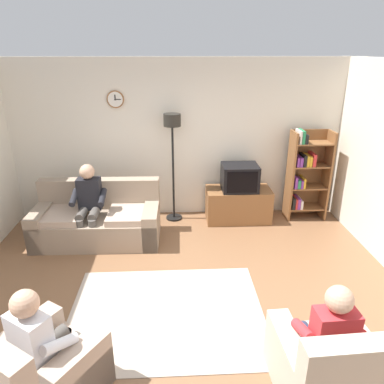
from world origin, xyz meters
TOP-DOWN VIEW (x-y plane):
  - ground_plane at (0.00, 0.00)m, footprint 12.00×12.00m
  - back_wall_assembly at (-0.00, 2.66)m, footprint 6.20×0.17m
  - couch at (-1.28, 1.67)m, footprint 1.92×0.92m
  - tv_stand at (1.03, 2.25)m, footprint 1.10×0.56m
  - tv at (1.03, 2.23)m, footprint 0.60×0.49m
  - bookshelf at (2.18, 2.32)m, footprint 0.68×0.36m
  - floor_lamp at (-0.09, 2.35)m, footprint 0.28×0.28m
  - armchair_near_window at (-1.23, -1.15)m, footprint 1.15×1.18m
  - armchair_near_bookshelf at (1.18, -1.23)m, footprint 0.84×0.91m
  - area_rug at (-0.19, -0.13)m, footprint 2.20×1.70m
  - person_on_couch at (-1.36, 1.56)m, footprint 0.52×0.54m
  - person_in_left_armchair at (-1.18, -1.08)m, footprint 0.61×0.64m
  - person_in_right_armchair at (1.18, -1.14)m, footprint 0.52×0.55m

SIDE VIEW (x-z plane):
  - ground_plane at x=0.00m, z-range 0.00..0.00m
  - area_rug at x=-0.19m, z-range 0.00..0.01m
  - tv_stand at x=1.03m, z-range 0.00..0.57m
  - armchair_near_window at x=-1.23m, z-range -0.16..0.74m
  - armchair_near_bookshelf at x=1.18m, z-range -0.16..0.74m
  - couch at x=-1.28m, z-range -0.14..0.76m
  - person_in_left_armchair at x=-1.18m, z-range 0.04..1.16m
  - person_in_right_armchair at x=1.18m, z-range 0.04..1.16m
  - person_on_couch at x=-1.36m, z-range 0.08..1.32m
  - tv at x=1.03m, z-range 0.57..1.01m
  - bookshelf at x=2.18m, z-range 0.02..1.60m
  - back_wall_assembly at x=0.00m, z-range 0.00..2.70m
  - floor_lamp at x=-0.09m, z-range 0.53..2.38m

